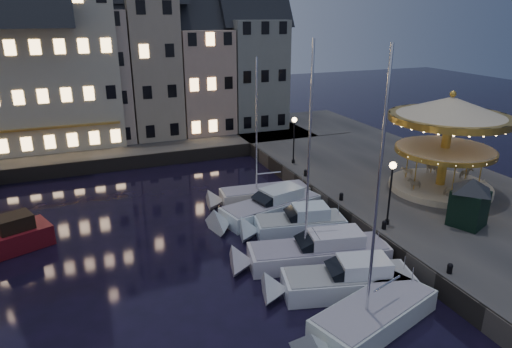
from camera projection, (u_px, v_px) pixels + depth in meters
name	position (u px, v px, depth m)	size (l,w,h in m)	color
ground	(292.00, 272.00, 26.13)	(160.00, 160.00, 0.00)	black
quay_east	(418.00, 192.00, 36.06)	(16.00, 56.00, 1.30)	#474442
quay_north	(105.00, 148.00, 47.61)	(44.00, 12.00, 1.30)	#474442
quaywall_e	(330.00, 207.00, 33.26)	(0.15, 44.00, 1.30)	#47423A
quaywall_n	(132.00, 163.00, 43.06)	(48.00, 0.15, 1.30)	#47423A
streetlamp_b	(391.00, 184.00, 28.18)	(0.44, 0.44, 4.17)	black
streetlamp_c	(294.00, 133.00, 39.99)	(0.44, 0.44, 4.17)	black
streetlamp_d	(449.00, 139.00, 38.26)	(0.44, 0.44, 4.17)	black
bollard_a	(450.00, 268.00, 23.53)	(0.30, 0.30, 0.57)	black
bollard_b	(384.00, 224.00, 28.34)	(0.30, 0.30, 0.57)	black
bollard_c	(341.00, 196.00, 32.71)	(0.30, 0.30, 0.57)	black
bollard_d	(306.00, 173.00, 37.53)	(0.30, 0.30, 0.57)	black
townhouse_nb	(31.00, 75.00, 44.70)	(6.16, 8.00, 13.80)	gray
townhouse_nc	(95.00, 67.00, 46.64)	(6.82, 8.00, 14.80)	tan
townhouse_nd	(151.00, 60.00, 48.49)	(5.50, 8.00, 15.80)	gray
townhouse_ne	(201.00, 72.00, 50.90)	(6.16, 8.00, 12.80)	tan
townhouse_nf	(252.00, 65.00, 52.85)	(6.82, 8.00, 13.80)	gray
hotel_corner	(29.00, 59.00, 44.21)	(17.60, 9.00, 16.80)	beige
motorboat_a	(367.00, 320.00, 21.21)	(7.78, 4.66, 12.98)	silver
motorboat_b	(340.00, 282.00, 23.99)	(7.91, 4.02, 2.15)	silver
motorboat_c	(312.00, 253.00, 26.85)	(9.34, 4.15, 12.37)	silver
motorboat_d	(294.00, 225.00, 30.45)	(7.06, 3.47, 2.15)	silver
motorboat_e	(267.00, 209.00, 32.99)	(8.67, 4.32, 2.15)	silver
motorboat_f	(258.00, 196.00, 35.60)	(8.06, 2.74, 10.65)	beige
carousel	(448.00, 126.00, 33.07)	(8.60, 8.60, 7.52)	#CCB892
ticket_kiosk	(471.00, 194.00, 28.27)	(3.05, 3.05, 3.57)	black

